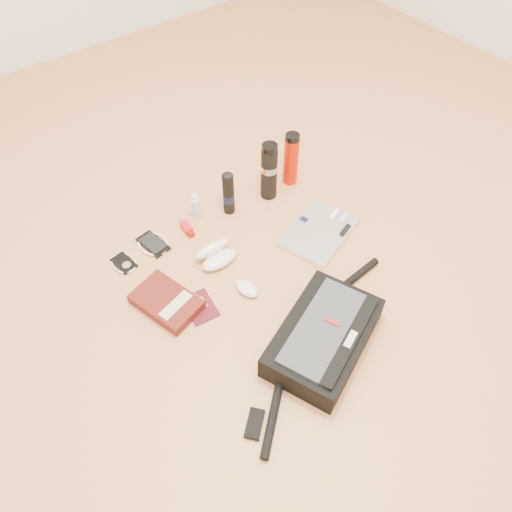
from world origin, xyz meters
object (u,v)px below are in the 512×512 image
at_px(messenger_bag, 323,337).
at_px(thermos_black, 269,171).
at_px(thermos_red, 291,159).
at_px(book, 167,301).
at_px(laptop, 319,232).

distance_m(messenger_bag, thermos_black, 0.74).
relative_size(messenger_bag, thermos_red, 3.27).
relative_size(thermos_black, thermos_red, 1.08).
bearing_deg(book, thermos_black, 4.50).
relative_size(book, thermos_red, 1.09).
height_order(laptop, thermos_red, thermos_red).
xyz_separation_m(messenger_bag, book, (-0.31, 0.44, -0.03)).
relative_size(laptop, thermos_red, 1.46).
xyz_separation_m(thermos_black, thermos_red, (0.13, 0.01, -0.01)).
bearing_deg(thermos_red, laptop, -109.65).
bearing_deg(book, messenger_bag, -69.92).
bearing_deg(messenger_bag, thermos_red, 35.49).
height_order(book, thermos_black, thermos_black).
height_order(messenger_bag, thermos_red, thermos_red).
distance_m(messenger_bag, laptop, 0.50).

